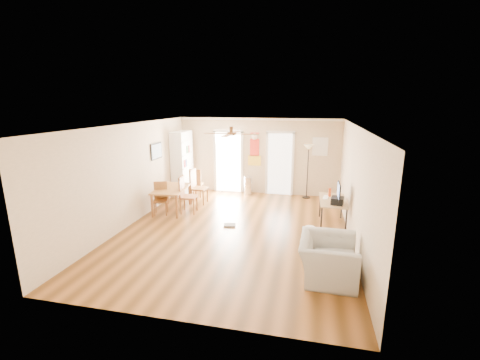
% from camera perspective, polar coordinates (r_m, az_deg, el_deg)
% --- Properties ---
extents(floor, '(7.00, 7.00, 0.00)m').
position_cam_1_polar(floor, '(8.10, -0.93, -8.93)').
color(floor, brown).
rests_on(floor, ground).
extents(ceiling, '(5.50, 7.00, 0.00)m').
position_cam_1_polar(ceiling, '(7.49, -1.01, 9.76)').
color(ceiling, silver).
rests_on(ceiling, floor).
extents(wall_back, '(5.50, 0.04, 2.60)m').
position_cam_1_polar(wall_back, '(11.06, 3.26, 4.25)').
color(wall_back, beige).
rests_on(wall_back, floor).
extents(wall_front, '(5.50, 0.04, 2.60)m').
position_cam_1_polar(wall_front, '(4.53, -11.46, -10.25)').
color(wall_front, beige).
rests_on(wall_front, floor).
extents(wall_left, '(0.04, 7.00, 2.60)m').
position_cam_1_polar(wall_left, '(8.73, -18.81, 0.97)').
color(wall_left, beige).
rests_on(wall_left, floor).
extents(wall_right, '(0.04, 7.00, 2.60)m').
position_cam_1_polar(wall_right, '(7.56, 19.77, -1.02)').
color(wall_right, beige).
rests_on(wall_right, floor).
extents(crown_molding, '(5.50, 7.00, 0.08)m').
position_cam_1_polar(crown_molding, '(7.49, -1.00, 9.45)').
color(crown_molding, white).
rests_on(crown_molding, wall_back).
extents(kitchen_doorway, '(0.90, 0.10, 2.10)m').
position_cam_1_polar(kitchen_doorway, '(11.30, -2.04, 3.18)').
color(kitchen_doorway, white).
rests_on(kitchen_doorway, wall_back).
extents(bathroom_doorway, '(0.80, 0.10, 2.10)m').
position_cam_1_polar(bathroom_doorway, '(10.99, 7.09, 2.78)').
color(bathroom_doorway, white).
rests_on(bathroom_doorway, wall_back).
extents(wall_decal, '(0.46, 0.03, 1.10)m').
position_cam_1_polar(wall_decal, '(11.02, 2.61, 5.54)').
color(wall_decal, red).
rests_on(wall_decal, wall_back).
extents(ac_grille, '(0.50, 0.04, 0.60)m').
position_cam_1_polar(ac_grille, '(10.83, 14.08, 5.80)').
color(ac_grille, white).
rests_on(ac_grille, wall_back).
extents(framed_poster, '(0.04, 0.66, 0.48)m').
position_cam_1_polar(framed_poster, '(9.85, -14.69, 5.01)').
color(framed_poster, black).
rests_on(framed_poster, wall_left).
extents(ceiling_fan, '(1.24, 1.24, 0.20)m').
position_cam_1_polar(ceiling_fan, '(7.21, -1.56, 8.25)').
color(ceiling_fan, '#593819').
rests_on(ceiling_fan, ceiling).
extents(bookshelf, '(0.61, 1.04, 2.16)m').
position_cam_1_polar(bookshelf, '(11.11, -10.28, 2.95)').
color(bookshelf, white).
rests_on(bookshelf, floor).
extents(dining_table, '(0.95, 1.44, 0.69)m').
position_cam_1_polar(dining_table, '(9.60, -12.04, -3.38)').
color(dining_table, '#A57335').
rests_on(dining_table, floor).
extents(dining_chair_right_a, '(0.45, 0.45, 1.08)m').
position_cam_1_polar(dining_chair_right_a, '(10.10, -7.27, -1.16)').
color(dining_chair_right_a, '#AA7836').
rests_on(dining_chair_right_a, floor).
extents(dining_chair_right_b, '(0.48, 0.48, 1.05)m').
position_cam_1_polar(dining_chair_right_b, '(9.29, -9.14, -2.64)').
color(dining_chair_right_b, '#985631').
rests_on(dining_chair_right_b, floor).
extents(dining_chair_near, '(0.48, 0.48, 0.91)m').
position_cam_1_polar(dining_chair_near, '(9.32, -13.99, -3.28)').
color(dining_chair_near, olive).
rests_on(dining_chair_near, floor).
extents(dining_chair_far, '(0.43, 0.43, 0.96)m').
position_cam_1_polar(dining_chair_far, '(10.87, -7.74, -0.43)').
color(dining_chair_far, '#A06933').
rests_on(dining_chair_far, floor).
extents(trash_can, '(0.30, 0.30, 0.63)m').
position_cam_1_polar(trash_can, '(11.05, 1.48, -0.97)').
color(trash_can, silver).
rests_on(trash_can, floor).
extents(torchiere_lamp, '(0.36, 0.36, 1.79)m').
position_cam_1_polar(torchiere_lamp, '(10.73, 11.95, 1.46)').
color(torchiere_lamp, black).
rests_on(torchiere_lamp, floor).
extents(computer_desk, '(0.65, 1.30, 0.70)m').
position_cam_1_polar(computer_desk, '(8.60, 16.10, -5.62)').
color(computer_desk, tan).
rests_on(computer_desk, floor).
extents(imac, '(0.09, 0.57, 0.53)m').
position_cam_1_polar(imac, '(8.08, 17.20, -2.37)').
color(imac, black).
rests_on(imac, computer_desk).
extents(keyboard, '(0.17, 0.39, 0.01)m').
position_cam_1_polar(keyboard, '(8.65, 15.03, -2.97)').
color(keyboard, white).
rests_on(keyboard, computer_desk).
extents(printer, '(0.34, 0.38, 0.17)m').
position_cam_1_polar(printer, '(8.15, 16.96, -3.54)').
color(printer, black).
rests_on(printer, computer_desk).
extents(orange_bottle, '(0.08, 0.08, 0.22)m').
position_cam_1_polar(orange_bottle, '(8.74, 15.70, -2.13)').
color(orange_bottle, '#CA4211').
rests_on(orange_bottle, computer_desk).
extents(wastebasket_a, '(0.28, 0.28, 0.27)m').
position_cam_1_polar(wastebasket_a, '(7.79, 12.32, -9.10)').
color(wastebasket_a, silver).
rests_on(wastebasket_a, floor).
extents(wastebasket_b, '(0.30, 0.30, 0.31)m').
position_cam_1_polar(wastebasket_b, '(6.75, 16.81, -12.94)').
color(wastebasket_b, white).
rests_on(wastebasket_b, floor).
extents(floor_cloth, '(0.34, 0.29, 0.04)m').
position_cam_1_polar(floor_cloth, '(8.36, -1.87, -8.03)').
color(floor_cloth, gray).
rests_on(floor_cloth, floor).
extents(armchair, '(1.04, 1.18, 0.74)m').
position_cam_1_polar(armchair, '(6.14, 15.37, -13.37)').
color(armchair, '#A4A5A0').
rests_on(armchair, floor).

